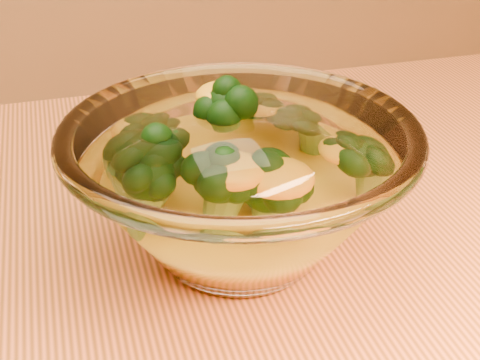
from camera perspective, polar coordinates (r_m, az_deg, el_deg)
glass_bowl at (r=0.47m, az=-0.00°, el=-0.57°), size 0.25×0.25×0.11m
cheese_sauce at (r=0.48m, az=-0.00°, el=-2.95°), size 0.14×0.14×0.04m
broccoli_heap at (r=0.46m, az=-1.25°, el=1.62°), size 0.18×0.14×0.09m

